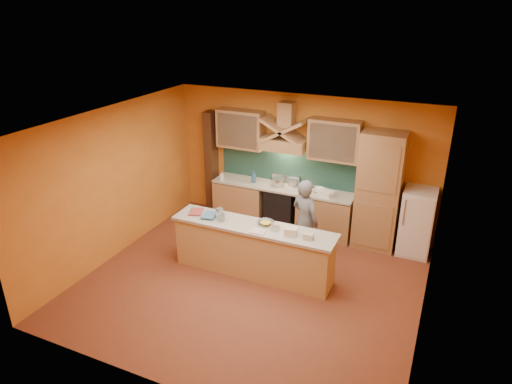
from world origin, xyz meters
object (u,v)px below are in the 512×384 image
at_px(kitchen_scale, 275,227).
at_px(fridge, 417,222).
at_px(person, 305,221).
at_px(mixing_bowl, 266,223).
at_px(stove, 282,207).

bearing_deg(kitchen_scale, fridge, 39.98).
distance_m(fridge, person, 2.14).
bearing_deg(mixing_bowl, stove, 102.05).
bearing_deg(person, stove, -27.42).
distance_m(person, kitchen_scale, 0.88).
xyz_separation_m(stove, mixing_bowl, (0.38, -1.77, 0.53)).
relative_size(stove, mixing_bowl, 3.47).
bearing_deg(fridge, mixing_bowl, -142.61).
xyz_separation_m(fridge, person, (-1.84, -1.08, 0.14)).
xyz_separation_m(person, mixing_bowl, (-0.48, -0.69, 0.18)).
height_order(stove, mixing_bowl, mixing_bowl).
distance_m(person, mixing_bowl, 0.86).
distance_m(stove, mixing_bowl, 1.89).
height_order(fridge, kitchen_scale, fridge).
relative_size(fridge, mixing_bowl, 5.01).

